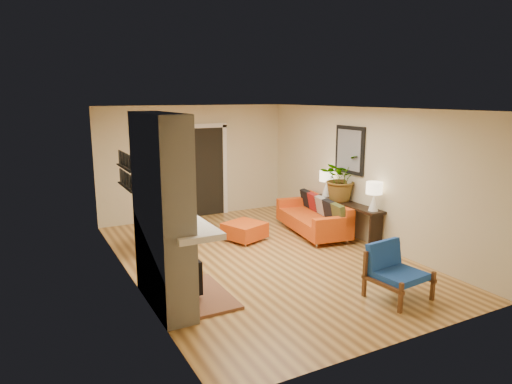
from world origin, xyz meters
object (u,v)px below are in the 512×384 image
lamp_far (326,180)px  dining_table (159,221)px  sofa (316,217)px  lamp_near (374,193)px  blue_chair (393,268)px  console_table (347,210)px  ottoman (245,230)px  houseplant (341,178)px

lamp_far → dining_table: bearing=175.3°
sofa → dining_table: dining_table is taller
lamp_near → lamp_far: (0.00, 1.45, 0.00)m
sofa → blue_chair: bearing=-105.1°
console_table → lamp_near: lamp_near is taller
ottoman → houseplant: houseplant is taller
blue_chair → console_table: bearing=64.8°
ottoman → houseplant: 2.20m
sofa → dining_table: 3.23m
lamp_near → sofa: bearing=104.7°
sofa → lamp_far: 0.81m
sofa → dining_table: size_ratio=1.29×
console_table → lamp_near: bearing=-90.0°
ottoman → console_table: console_table is taller
console_table → lamp_far: 0.85m
dining_table → console_table: size_ratio=0.86×
sofa → ottoman: 1.56m
sofa → console_table: size_ratio=1.11×
blue_chair → lamp_near: size_ratio=1.50×
console_table → lamp_far: (0.00, 0.70, 0.49)m
ottoman → console_table: 2.08m
dining_table → lamp_near: (3.54, -1.74, 0.51)m
ottoman → houseplant: size_ratio=0.94×
houseplant → sofa: bearing=134.2°
blue_chair → lamp_near: (1.17, 1.73, 0.65)m
console_table → houseplant: bearing=92.6°
blue_chair → lamp_near: 2.19m
blue_chair → houseplant: houseplant is taller
sofa → console_table: (0.35, -0.57, 0.24)m
lamp_far → sofa: bearing=-158.9°
ottoman → blue_chair: blue_chair is taller
sofa → blue_chair: (-0.82, -3.05, 0.08)m
ottoman → lamp_far: size_ratio=1.65×
sofa → lamp_near: lamp_near is taller
lamp_near → ottoman: bearing=140.4°
blue_chair → console_table: 2.74m
dining_table → console_table: (3.54, -0.99, 0.02)m
lamp_near → dining_table: bearing=153.8°
ottoman → lamp_near: 2.59m
ottoman → lamp_near: size_ratio=1.65×
sofa → houseplant: bearing=-45.8°
blue_chair → lamp_far: lamp_far is taller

